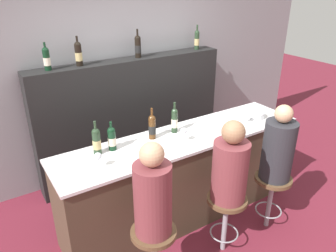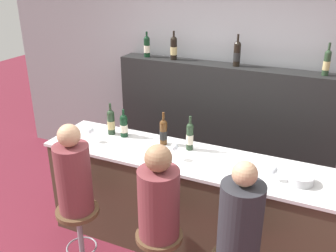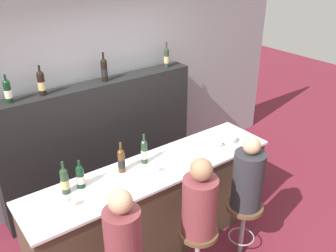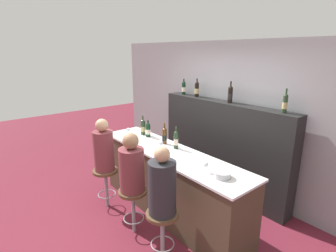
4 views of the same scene
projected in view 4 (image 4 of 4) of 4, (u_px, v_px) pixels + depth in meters
ground_plane at (153, 220)px, 3.91m from camera, size 16.00×16.00×0.00m
wall_back at (231, 117)px, 4.60m from camera, size 6.40×0.05×2.60m
bar_counter at (169, 182)px, 3.96m from camera, size 2.77×0.66×1.02m
back_bar_cabinet at (221, 147)px, 4.60m from camera, size 2.60×0.28×1.60m
wine_bottle_counter_0 at (143, 127)px, 4.53m from camera, size 0.08×0.08×0.34m
wine_bottle_counter_1 at (148, 130)px, 4.42m from camera, size 0.08×0.08×0.29m
wine_bottle_counter_2 at (164, 136)px, 4.09m from camera, size 0.07×0.07×0.33m
wine_bottle_counter_3 at (176, 140)px, 3.88m from camera, size 0.07×0.07×0.34m
wine_bottle_backbar_0 at (184, 88)px, 5.08m from camera, size 0.08×0.08×0.30m
wine_bottle_backbar_1 at (197, 89)px, 4.82m from camera, size 0.08×0.08×0.34m
wine_bottle_backbar_2 at (230, 94)px, 4.25m from camera, size 0.08×0.08×0.35m
wine_bottle_backbar_3 at (285, 103)px, 3.56m from camera, size 0.07×0.07×0.33m
wine_glass_0 at (128, 130)px, 4.46m from camera, size 0.07×0.07×0.15m
wine_glass_1 at (161, 144)px, 3.78m from camera, size 0.07×0.07×0.16m
wine_glass_2 at (206, 165)px, 3.13m from camera, size 0.07×0.07×0.13m
metal_bowl at (222, 174)px, 3.02m from camera, size 0.20×0.20×0.07m
tasting_menu at (170, 158)px, 3.57m from camera, size 0.21×0.30×0.00m
bar_stool_left at (106, 177)px, 4.12m from camera, size 0.39×0.39×0.64m
guest_seated_left at (104, 148)px, 3.99m from camera, size 0.30×0.30×0.82m
bar_stool_middle at (133, 199)px, 3.52m from camera, size 0.39×0.39×0.64m
guest_seated_middle at (132, 167)px, 3.39m from camera, size 0.33×0.33×0.80m
bar_stool_right at (162, 223)px, 3.04m from camera, size 0.39×0.39×0.64m
guest_seated_right at (162, 185)px, 2.91m from camera, size 0.32×0.32×0.81m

